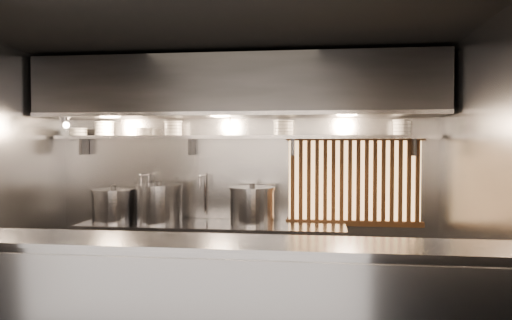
% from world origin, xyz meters
% --- Properties ---
extents(ceiling, '(4.50, 4.50, 0.00)m').
position_xyz_m(ceiling, '(0.00, 0.00, 2.80)').
color(ceiling, black).
rests_on(ceiling, wall_back).
extents(wall_back, '(4.50, 0.00, 4.50)m').
position_xyz_m(wall_back, '(0.00, 1.50, 1.40)').
color(wall_back, gray).
rests_on(wall_back, floor).
extents(wall_right, '(0.00, 3.00, 3.00)m').
position_xyz_m(wall_right, '(2.25, 0.00, 1.40)').
color(wall_right, gray).
rests_on(wall_right, floor).
extents(serving_counter, '(4.50, 0.56, 1.13)m').
position_xyz_m(serving_counter, '(0.00, -0.96, 0.57)').
color(serving_counter, gray).
rests_on(serving_counter, floor).
extents(cooking_bench, '(3.00, 0.70, 0.90)m').
position_xyz_m(cooking_bench, '(-0.30, 1.13, 0.45)').
color(cooking_bench, gray).
rests_on(cooking_bench, floor).
extents(bowl_shelf, '(4.40, 0.34, 0.04)m').
position_xyz_m(bowl_shelf, '(0.00, 1.32, 1.88)').
color(bowl_shelf, gray).
rests_on(bowl_shelf, wall_back).
extents(exhaust_hood, '(4.40, 0.81, 0.65)m').
position_xyz_m(exhaust_hood, '(0.00, 1.10, 2.42)').
color(exhaust_hood, '#2D2D30').
rests_on(exhaust_hood, ceiling).
extents(wood_screen, '(1.56, 0.09, 1.04)m').
position_xyz_m(wood_screen, '(1.30, 1.45, 1.38)').
color(wood_screen, '#FFBF72').
rests_on(wood_screen, wall_back).
extents(faucet_left, '(0.04, 0.30, 0.50)m').
position_xyz_m(faucet_left, '(-1.15, 1.37, 1.31)').
color(faucet_left, silver).
rests_on(faucet_left, wall_back).
extents(faucet_right, '(0.04, 0.30, 0.50)m').
position_xyz_m(faucet_right, '(-0.45, 1.37, 1.31)').
color(faucet_right, silver).
rests_on(faucet_right, wall_back).
extents(heat_lamp, '(0.25, 0.35, 0.20)m').
position_xyz_m(heat_lamp, '(-1.90, 0.85, 2.07)').
color(heat_lamp, gray).
rests_on(heat_lamp, exhaust_hood).
extents(pendant_bulb, '(0.09, 0.09, 0.19)m').
position_xyz_m(pendant_bulb, '(-0.10, 1.20, 1.96)').
color(pendant_bulb, '#2D2D30').
rests_on(pendant_bulb, exhaust_hood).
extents(stock_pot_left, '(0.60, 0.60, 0.42)m').
position_xyz_m(stock_pot_left, '(-1.46, 1.13, 1.09)').
color(stock_pot_left, gray).
rests_on(stock_pot_left, cooking_bench).
extents(stock_pot_mid, '(0.73, 0.73, 0.48)m').
position_xyz_m(stock_pot_mid, '(-0.92, 1.14, 1.12)').
color(stock_pot_mid, gray).
rests_on(stock_pot_mid, cooking_bench).
extents(stock_pot_right, '(0.65, 0.65, 0.46)m').
position_xyz_m(stock_pot_right, '(0.16, 1.18, 1.11)').
color(stock_pot_right, gray).
rests_on(stock_pot_right, cooking_bench).
extents(bowl_stack_0, '(0.22, 0.22, 0.09)m').
position_xyz_m(bowl_stack_0, '(-1.98, 1.32, 1.95)').
color(bowl_stack_0, white).
rests_on(bowl_stack_0, bowl_shelf).
extents(bowl_stack_1, '(0.24, 0.24, 0.17)m').
position_xyz_m(bowl_stack_1, '(-1.65, 1.32, 1.98)').
color(bowl_stack_1, white).
rests_on(bowl_stack_1, bowl_shelf).
extents(bowl_stack_2, '(0.20, 0.20, 0.09)m').
position_xyz_m(bowl_stack_2, '(-1.15, 1.32, 1.95)').
color(bowl_stack_2, white).
rests_on(bowl_stack_2, bowl_shelf).
extents(bowl_stack_3, '(0.22, 0.22, 0.17)m').
position_xyz_m(bowl_stack_3, '(-0.80, 1.32, 1.98)').
color(bowl_stack_3, white).
rests_on(bowl_stack_3, bowl_shelf).
extents(bowl_stack_4, '(0.24, 0.24, 0.17)m').
position_xyz_m(bowl_stack_4, '(0.50, 1.32, 1.98)').
color(bowl_stack_4, white).
rests_on(bowl_stack_4, bowl_shelf).
extents(bowl_stack_5, '(0.21, 0.21, 0.17)m').
position_xyz_m(bowl_stack_5, '(1.81, 1.32, 1.98)').
color(bowl_stack_5, white).
rests_on(bowl_stack_5, bowl_shelf).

